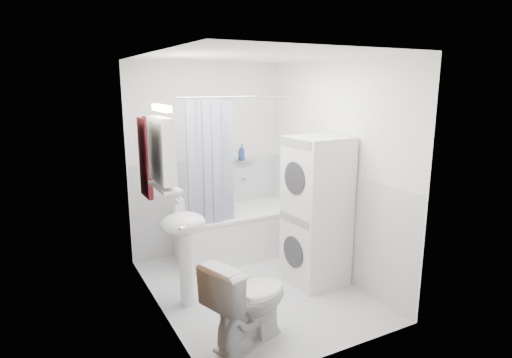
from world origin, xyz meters
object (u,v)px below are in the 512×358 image
bathtub (240,230)px  washer_dryer (316,211)px  sink (184,237)px  toilet (248,300)px

bathtub → washer_dryer: size_ratio=0.96×
sink → toilet: 0.93m
sink → washer_dryer: bearing=-6.6°
washer_dryer → sink: bearing=170.9°
bathtub → washer_dryer: washer_dryer is taller
sink → washer_dryer: (1.43, -0.16, 0.10)m
bathtub → sink: size_ratio=1.48×
bathtub → washer_dryer: 1.23m
bathtub → toilet: (-0.77, -1.73, 0.05)m
washer_dryer → bathtub: bearing=108.0°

